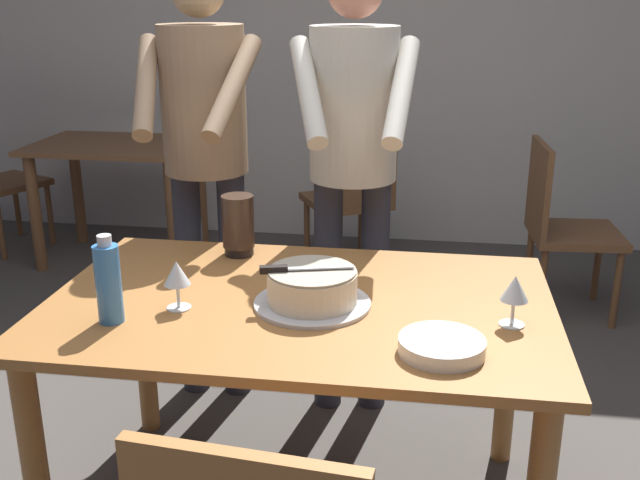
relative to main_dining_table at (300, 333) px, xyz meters
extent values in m
cube|color=beige|center=(0.00, 2.91, 0.71)|extent=(10.00, 0.12, 2.70)
cube|color=#9E6633|center=(0.00, 0.00, 0.09)|extent=(1.48, 0.95, 0.03)
cylinder|color=#9E6633|center=(-0.67, -0.40, -0.28)|extent=(0.07, 0.07, 0.72)
cylinder|color=#9E6633|center=(-0.67, 0.40, -0.28)|extent=(0.07, 0.07, 0.72)
cylinder|color=#9E6633|center=(0.67, 0.40, -0.28)|extent=(0.07, 0.07, 0.72)
cylinder|color=silver|center=(0.04, -0.03, 0.11)|extent=(0.34, 0.34, 0.01)
cylinder|color=beige|center=(0.04, -0.03, 0.17)|extent=(0.26, 0.26, 0.09)
cylinder|color=#A49984|center=(0.04, -0.03, 0.21)|extent=(0.25, 0.25, 0.01)
cube|color=silver|center=(0.06, -0.03, 0.22)|extent=(0.20, 0.07, 0.00)
cube|color=black|center=(-0.06, -0.06, 0.22)|extent=(0.08, 0.04, 0.02)
cylinder|color=white|center=(0.41, -0.28, 0.11)|extent=(0.22, 0.22, 0.01)
cylinder|color=white|center=(0.41, -0.28, 0.12)|extent=(0.22, 0.22, 0.01)
cylinder|color=white|center=(0.41, -0.28, 0.13)|extent=(0.22, 0.22, 0.01)
cylinder|color=white|center=(0.41, -0.28, 0.14)|extent=(0.22, 0.22, 0.01)
cylinder|color=silver|center=(-0.33, -0.11, 0.11)|extent=(0.07, 0.07, 0.00)
cylinder|color=silver|center=(-0.33, -0.11, 0.15)|extent=(0.01, 0.01, 0.07)
cone|color=silver|center=(-0.33, -0.11, 0.22)|extent=(0.08, 0.08, 0.07)
cylinder|color=silver|center=(0.60, -0.08, 0.11)|extent=(0.07, 0.07, 0.00)
cylinder|color=silver|center=(0.60, -0.08, 0.15)|extent=(0.01, 0.01, 0.07)
cone|color=silver|center=(0.60, -0.08, 0.22)|extent=(0.08, 0.08, 0.07)
cylinder|color=#387AC6|center=(-0.49, -0.22, 0.22)|extent=(0.07, 0.07, 0.22)
cylinder|color=silver|center=(-0.49, -0.22, 0.34)|extent=(0.04, 0.04, 0.03)
cylinder|color=black|center=(-0.28, 0.36, 0.12)|extent=(0.10, 0.10, 0.03)
cylinder|color=#3F2D23|center=(-0.28, 0.36, 0.23)|extent=(0.11, 0.11, 0.18)
cylinder|color=#2D2D38|center=(0.17, 0.71, -0.17)|extent=(0.11, 0.11, 0.95)
cylinder|color=#2D2D38|center=(-0.01, 0.68, -0.17)|extent=(0.11, 0.11, 0.95)
cylinder|color=beige|center=(0.08, 0.70, 0.58)|extent=(0.32, 0.32, 0.55)
cylinder|color=beige|center=(0.26, 0.53, 0.66)|extent=(0.11, 0.42, 0.34)
cylinder|color=beige|center=(-0.05, 0.50, 0.66)|extent=(0.20, 0.42, 0.34)
cylinder|color=#2D2D38|center=(-0.40, 0.73, -0.17)|extent=(0.11, 0.11, 0.95)
cylinder|color=#2D2D38|center=(-0.58, 0.72, -0.17)|extent=(0.11, 0.11, 0.95)
cylinder|color=#997A5B|center=(-0.49, 0.73, 0.58)|extent=(0.32, 0.32, 0.55)
cylinder|color=#997A5B|center=(-0.33, 0.55, 0.66)|extent=(0.14, 0.42, 0.34)
cylinder|color=#997A5B|center=(-0.64, 0.54, 0.66)|extent=(0.17, 0.42, 0.34)
cube|color=brown|center=(-1.52, 2.21, 0.08)|extent=(1.00, 0.70, 0.03)
cylinder|color=brown|center=(-1.94, 1.94, -0.29)|extent=(0.07, 0.07, 0.71)
cylinder|color=brown|center=(-1.09, 1.94, -0.29)|extent=(0.07, 0.07, 0.71)
cylinder|color=brown|center=(-1.94, 2.49, -0.29)|extent=(0.07, 0.07, 0.71)
cylinder|color=brown|center=(-1.09, 2.49, -0.29)|extent=(0.07, 0.07, 0.71)
cube|color=brown|center=(-2.36, 2.32, -0.21)|extent=(0.59, 0.59, 0.04)
cylinder|color=brown|center=(-2.44, 2.56, -0.44)|extent=(0.04, 0.04, 0.41)
cylinder|color=brown|center=(-2.11, 2.40, -0.44)|extent=(0.04, 0.04, 0.41)
cylinder|color=brown|center=(-2.27, 2.08, -0.44)|extent=(0.04, 0.04, 0.41)
cube|color=brown|center=(1.12, 1.78, -0.21)|extent=(0.47, 0.47, 0.04)
cylinder|color=brown|center=(1.29, 1.97, -0.44)|extent=(0.04, 0.04, 0.41)
cylinder|color=brown|center=(1.31, 1.61, -0.44)|extent=(0.04, 0.04, 0.41)
cylinder|color=brown|center=(0.92, 1.95, -0.44)|extent=(0.04, 0.04, 0.41)
cylinder|color=brown|center=(0.95, 1.58, -0.44)|extent=(0.04, 0.04, 0.41)
cube|color=brown|center=(0.91, 1.76, 0.03)|extent=(0.06, 0.44, 0.45)
cube|color=brown|center=(-0.12, 2.23, -0.21)|extent=(0.60, 0.60, 0.04)
cylinder|color=brown|center=(-0.37, 2.30, -0.44)|extent=(0.04, 0.04, 0.41)
cylinder|color=brown|center=(-0.05, 2.48, -0.44)|extent=(0.04, 0.04, 0.41)
cylinder|color=brown|center=(-0.19, 1.98, -0.44)|extent=(0.04, 0.04, 0.41)
cylinder|color=brown|center=(0.13, 2.16, -0.44)|extent=(0.04, 0.04, 0.41)
cube|color=brown|center=(-0.02, 2.05, 0.03)|extent=(0.40, 0.24, 0.45)
camera|label=1|loc=(0.36, -1.98, 0.98)|focal=41.67mm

